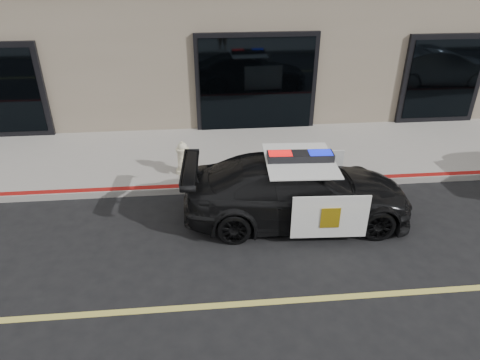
{
  "coord_description": "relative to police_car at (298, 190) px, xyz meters",
  "views": [
    {
      "loc": [
        -2.57,
        -4.88,
        4.93
      ],
      "look_at": [
        -1.91,
        2.2,
        1.0
      ],
      "focal_mm": 32.0,
      "sensor_mm": 36.0,
      "label": 1
    }
  ],
  "objects": [
    {
      "name": "ground",
      "position": [
        0.75,
        -2.29,
        -0.66
      ],
      "size": [
        120.0,
        120.0,
        0.0
      ],
      "primitive_type": "plane",
      "color": "black",
      "rests_on": "ground"
    },
    {
      "name": "sidewalk_n",
      "position": [
        0.75,
        2.96,
        -0.59
      ],
      "size": [
        60.0,
        3.5,
        0.15
      ],
      "primitive_type": "cube",
      "color": "gray",
      "rests_on": "ground"
    },
    {
      "name": "police_car",
      "position": [
        0.0,
        0.0,
        0.0
      ],
      "size": [
        2.32,
        4.7,
        1.48
      ],
      "color": "black",
      "rests_on": "ground"
    },
    {
      "name": "fire_hydrant",
      "position": [
        -2.32,
        1.94,
        -0.14
      ],
      "size": [
        0.36,
        0.5,
        0.79
      ],
      "color": "beige",
      "rests_on": "sidewalk_n"
    }
  ]
}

